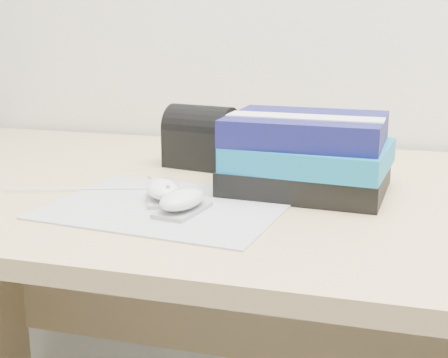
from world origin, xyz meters
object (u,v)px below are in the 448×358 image
(mouse_rear, at_px, (163,190))
(book_stack, at_px, (307,154))
(pouch, at_px, (201,137))
(desk, at_px, (274,300))
(mouse_front, at_px, (182,201))

(mouse_rear, height_order, book_stack, book_stack)
(mouse_rear, relative_size, book_stack, 0.39)
(book_stack, distance_m, pouch, 0.26)
(desk, xyz_separation_m, mouse_front, (-0.09, -0.24, 0.25))
(book_stack, bearing_deg, mouse_rear, -146.73)
(mouse_rear, bearing_deg, mouse_front, -44.27)
(desk, bearing_deg, mouse_front, -111.30)
(mouse_front, distance_m, pouch, 0.31)
(mouse_front, relative_size, pouch, 0.73)
(mouse_front, bearing_deg, mouse_rear, 135.73)
(mouse_rear, relative_size, pouch, 0.75)
(book_stack, bearing_deg, pouch, 151.66)
(desk, height_order, mouse_front, mouse_front)
(desk, height_order, pouch, pouch)
(mouse_rear, relative_size, mouse_front, 1.03)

